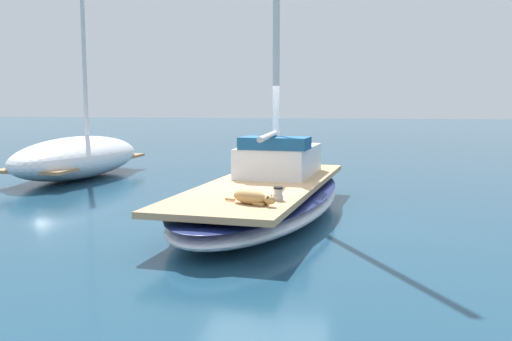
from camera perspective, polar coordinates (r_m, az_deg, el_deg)
The scene contains 7 objects.
ground_plane at distance 11.00m, azimuth 0.82°, elevation -4.60°, with size 120.00×120.00×0.00m, color navy.
sailboat_main at distance 10.94m, azimuth 0.82°, elevation -2.88°, with size 3.37×7.49×0.66m.
mast_main at distance 11.63m, azimuth 1.95°, elevation 15.36°, with size 0.14×2.27×7.22m.
cabin_house at distance 11.92m, azimuth 2.28°, elevation 1.18°, with size 1.65×2.37×0.84m.
dog_tan at distance 8.60m, azimuth -0.42°, elevation -2.68°, with size 0.88×0.54×0.22m.
deck_winch at distance 8.95m, azimuth 2.22°, elevation -2.35°, with size 0.16×0.16×0.21m.
moored_boat_port_side at distance 17.19m, azimuth -17.32°, elevation 1.34°, with size 2.69×5.80×6.92m.
Camera 1 is at (1.54, -10.67, 2.21)m, focal length 40.24 mm.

